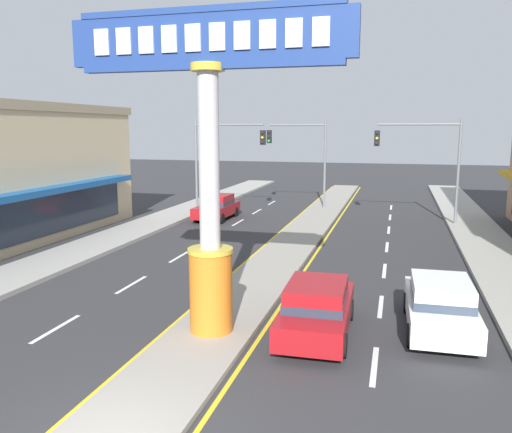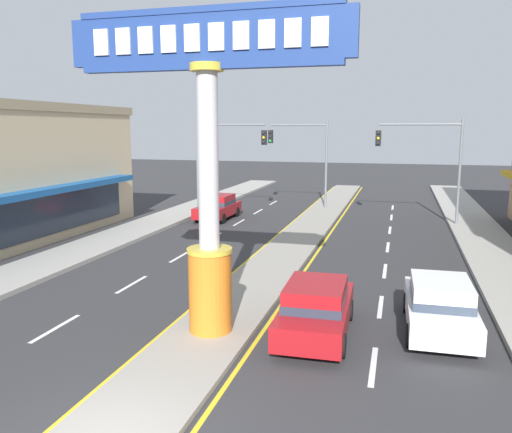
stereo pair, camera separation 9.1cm
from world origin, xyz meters
name	(u,v)px [view 1 (the left image)]	position (x,y,z in m)	size (l,w,h in m)	color
median_strip	(296,240)	(0.00, 18.00, 0.07)	(2.32, 52.00, 0.14)	gray
sidewalk_left	(115,238)	(-9.14, 16.00, 0.09)	(2.76, 60.00, 0.18)	#9E9B93
sidewalk_right	(500,262)	(9.14, 16.00, 0.09)	(2.76, 60.00, 0.18)	#9E9B93
lane_markings	(291,247)	(0.00, 16.65, 0.00)	(9.06, 52.00, 0.01)	silver
district_sign	(209,169)	(0.00, 5.55, 4.62)	(7.61, 1.23, 8.54)	orange
traffic_light_left_side	(221,150)	(-6.40, 24.97, 4.25)	(4.86, 0.46, 6.20)	slate
traffic_light_right_side	(427,153)	(6.40, 24.47, 4.25)	(4.86, 0.46, 6.20)	slate
traffic_light_median_far	(304,150)	(-1.62, 28.83, 4.19)	(4.20, 0.46, 6.20)	slate
sedan_near_right_lane	(440,305)	(6.11, 7.49, 0.79)	(1.91, 4.34, 1.53)	white
sedan_far_right_lane	(217,207)	(-6.11, 23.22, 0.79)	(1.89, 4.33, 1.53)	maroon
sedan_near_left_lane	(317,308)	(2.81, 6.32, 0.79)	(1.92, 4.34, 1.53)	maroon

